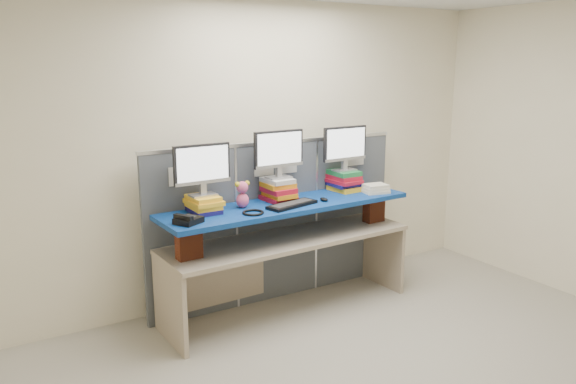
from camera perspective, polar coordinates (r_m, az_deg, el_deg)
room at (r=3.78m, az=12.44°, el=0.10°), size 5.00×4.00×2.80m
cubicle_partition at (r=5.32m, az=-1.13°, el=-2.88°), size 2.60×0.06×1.53m
desk at (r=5.09m, az=0.00°, el=-6.08°), size 2.34×0.77×0.70m
brick_pier_left at (r=4.52m, az=-10.05°, el=-5.06°), size 0.20×0.12×0.27m
brick_pier_right at (r=5.55m, az=8.72°, el=-1.64°), size 0.20×0.12×0.27m
blue_board at (r=4.96m, az=0.00°, el=-1.36°), size 2.35×0.68×0.04m
book_stack_left at (r=4.68m, az=-8.57°, el=-1.22°), size 0.26×0.32×0.14m
book_stack_center at (r=5.02m, az=-0.98°, el=0.23°), size 0.27×0.32×0.21m
book_stack_right at (r=5.45m, az=5.70°, el=1.17°), size 0.27×0.32×0.20m
monitor_left at (r=4.62m, az=-8.71°, el=2.56°), size 0.49×0.15×0.43m
monitor_center at (r=4.96m, az=-0.94°, el=4.15°), size 0.49×0.15×0.43m
monitor_right at (r=5.39m, az=5.81°, el=4.70°), size 0.49×0.15×0.43m
keyboard at (r=4.84m, az=0.41°, el=-1.28°), size 0.51×0.28×0.03m
mouse at (r=5.04m, az=3.67°, el=-0.74°), size 0.08×0.11×0.03m
desk_phone at (r=4.39m, az=-10.15°, el=-2.80°), size 0.24×0.24×0.08m
headset at (r=4.61m, az=-3.56°, el=-2.10°), size 0.19×0.19×0.02m
plush_toy at (r=4.79m, az=-4.65°, el=-0.22°), size 0.14×0.10×0.23m
binder_stack at (r=5.41m, az=8.89°, el=0.34°), size 0.26×0.22×0.08m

